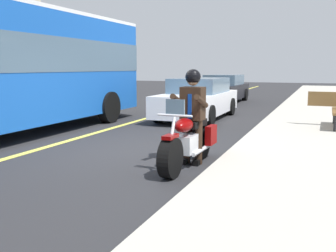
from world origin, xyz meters
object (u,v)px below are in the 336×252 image
rider_main (192,108)px  car_silver (198,99)px  motorcycle_main (189,141)px  car_dark (223,89)px

rider_main → car_silver: size_ratio=0.38×
motorcycle_main → car_dark: (-12.95, -2.52, 0.24)m
motorcycle_main → car_dark: size_ratio=0.48×
car_dark → rider_main: bearing=11.2°
rider_main → car_silver: rider_main is taller
rider_main → car_dark: rider_main is taller
rider_main → car_dark: bearing=-168.8°
motorcycle_main → car_silver: 6.62m
car_silver → car_dark: bearing=-173.9°
motorcycle_main → car_dark: car_dark is taller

